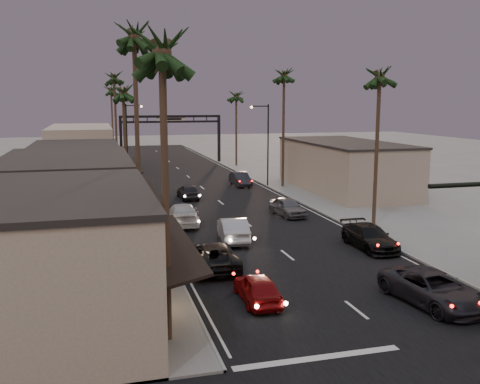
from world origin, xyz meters
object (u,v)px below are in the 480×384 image
palm_ra (380,71)px  palm_rc (236,93)px  palm_lb (134,30)px  streetlight_left (129,133)px  oncoming_red (257,288)px  curbside_black (370,237)px  streetlight_right (266,138)px  arch (171,127)px  palm_ld (114,75)px  curbside_near (433,289)px  oncoming_pickup (213,256)px  palm_lc (123,87)px  palm_rb (284,72)px  palm_far (111,88)px  palm_la (162,40)px  oncoming_silver (233,229)px

palm_ra → palm_rc: size_ratio=1.08×
palm_lb → streetlight_left: bearing=87.3°
oncoming_red → palm_ra: bearing=-135.4°
palm_lb → curbside_black: palm_lb is taller
streetlight_right → streetlight_left: 18.99m
arch → palm_ld: palm_ld is taller
palm_rc → curbside_near: size_ratio=2.21×
oncoming_pickup → palm_lc: bearing=-75.1°
arch → oncoming_pickup: arch is taller
palm_rc → curbside_near: (-4.89, -54.29, -9.70)m
palm_lb → curbside_black: (14.21, -2.87, -12.64)m
palm_rb → palm_far: palm_rb is taller
palm_lc → curbside_near: size_ratio=2.21×
palm_la → oncoming_pickup: palm_la is taller
palm_ra → oncoming_silver: (-10.98, -0.87, -10.63)m
streetlight_left → oncoming_pickup: 40.68m
streetlight_left → palm_rc: size_ratio=0.74×
streetlight_right → palm_far: 36.85m
palm_la → streetlight_right: bearing=66.7°
oncoming_red → oncoming_pickup: 5.58m
palm_ra → oncoming_pickup: bearing=-154.8°
palm_ra → palm_rc: palm_ra is taller
streetlight_right → streetlight_left: bearing=136.8°
palm_ra → oncoming_pickup: 18.39m
streetlight_right → palm_rc: 19.75m
curbside_near → curbside_black: (1.90, 9.42, -0.02)m
palm_lb → curbside_black: size_ratio=2.96×
arch → oncoming_pickup: size_ratio=2.80×
palm_lb → palm_far: 56.03m
palm_la → oncoming_pickup: (3.66, 8.63, -10.69)m
palm_far → curbside_black: 61.43m
palm_lb → palm_rb: palm_lb is taller
palm_lc → palm_lb: bearing=-90.0°
streetlight_left → oncoming_silver: bearing=-82.6°
palm_la → curbside_black: palm_la is taller
arch → palm_rb: palm_rb is taller
palm_ra → palm_rb: size_ratio=0.93×
oncoming_red → curbside_near: size_ratio=0.73×
palm_la → palm_rc: bearing=72.6°
palm_ra → curbside_near: size_ratio=2.39×
streetlight_right → palm_lb: 28.89m
arch → palm_rb: (8.60, -26.00, 6.88)m
palm_rc → curbside_black: palm_rc is taller
palm_ld → palm_la: bearing=-90.0°
palm_lc → streetlight_left: bearing=85.6°
streetlight_right → oncoming_red: 34.95m
palm_rb → curbside_near: 36.55m
arch → palm_far: (-8.30, 8.00, 5.91)m
palm_la → palm_lb: 13.14m
palm_far → oncoming_silver: palm_far is taller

